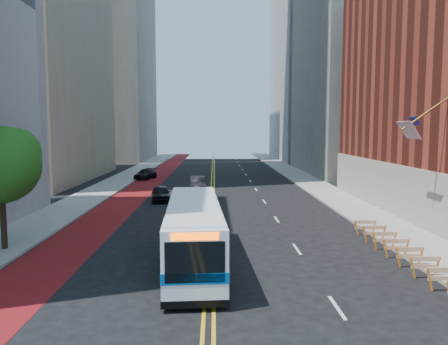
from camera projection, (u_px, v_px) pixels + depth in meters
name	position (u px, v px, depth m)	size (l,w,h in m)	color
ground	(210.00, 289.00, 18.21)	(160.00, 160.00, 0.00)	black
sidewalk_left	(103.00, 189.00, 47.79)	(4.00, 140.00, 0.15)	gray
sidewalk_right	(321.00, 189.00, 48.31)	(4.00, 140.00, 0.15)	gray
bus_lane_paint	(139.00, 190.00, 47.88)	(3.60, 140.00, 0.01)	#600D10
center_line_inner	(211.00, 190.00, 48.05)	(0.14, 140.00, 0.01)	gold
center_line_outer	(214.00, 190.00, 48.06)	(0.14, 140.00, 0.01)	gold
lane_dashes	(250.00, 181.00, 56.12)	(0.14, 98.20, 0.01)	silver
midrise_right_near	(368.00, 38.00, 64.47)	(18.00, 26.00, 40.00)	slate
midrise_right_far	(325.00, 32.00, 93.60)	(20.00, 28.00, 55.00)	gray
midrise_left_far	(100.00, 6.00, 92.06)	(20.00, 26.00, 65.00)	slate
construction_barriers	(403.00, 249.00, 21.76)	(1.42, 10.91, 1.00)	orange
street_tree	(2.00, 162.00, 23.49)	(4.20, 4.20, 6.70)	black
transit_bus	(194.00, 232.00, 21.42)	(3.11, 11.54, 3.14)	white
car_a	(161.00, 193.00, 40.46)	(1.68, 4.17, 1.42)	black
car_b	(198.00, 184.00, 47.29)	(1.62, 4.64, 1.53)	black
car_c	(146.00, 174.00, 58.41)	(1.85, 4.55, 1.32)	black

